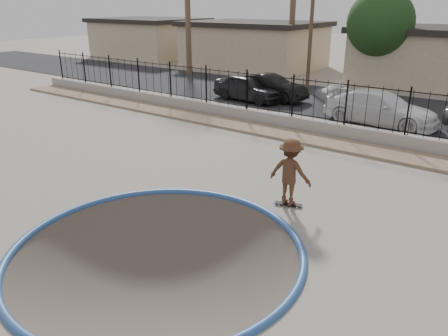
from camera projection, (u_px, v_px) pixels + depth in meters
ground at (354, 152)px, 20.49m from camera, size 120.00×120.00×2.20m
bowl_pit at (157, 251)px, 10.32m from camera, size 6.84×6.84×1.80m
coping_ring at (157, 251)px, 10.32m from camera, size 7.04×7.04×0.20m
rock_strip at (332, 143)px, 17.97m from camera, size 42.00×1.60×0.11m
retaining_wall at (343, 131)px, 18.71m from camera, size 42.00×0.45×0.60m
fence at (346, 104)px, 18.28m from camera, size 40.00×0.04×1.80m
street at (390, 109)px, 23.85m from camera, size 90.00×8.00×0.04m
house_west_far at (150, 37)px, 45.80m from camera, size 10.60×8.60×3.90m
house_west at (254, 44)px, 38.60m from camera, size 11.60×8.60×3.90m
house_center at (436, 56)px, 30.29m from camera, size 10.60×8.60×3.90m
utility_pole_left at (312, 15)px, 27.00m from camera, size 1.70×0.24×9.00m
street_tree_left at (380, 23)px, 28.53m from camera, size 4.32×4.32×6.36m
skater at (290, 175)px, 12.25m from camera, size 1.28×0.79×1.92m
skateboard at (288, 204)px, 12.57m from camera, size 0.81×0.44×0.07m
car_a at (248, 88)px, 25.55m from camera, size 4.57×2.19×1.51m
car_b at (269, 87)px, 25.67m from camera, size 4.56×1.71×1.49m
car_c at (380, 108)px, 20.56m from camera, size 5.48×2.58×1.54m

